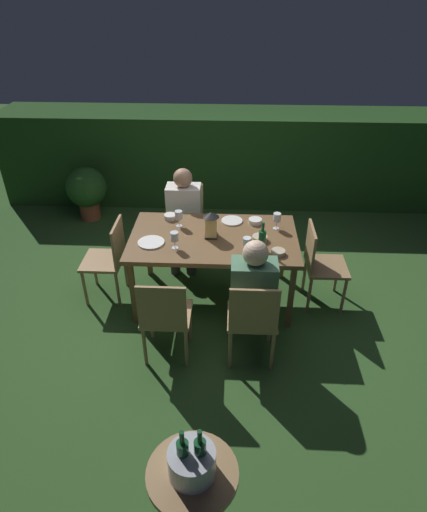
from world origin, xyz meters
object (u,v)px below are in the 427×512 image
person_in_cream (184,214)px  lantern_centerpiece (211,223)px  wine_glass_c (174,237)px  potted_plant_by_hedge (87,189)px  dining_table (214,242)px  plate_a (151,242)px  ice_bucket (192,461)px  wine_glass_b (277,218)px  bowl_salad (260,238)px  chair_side_left_a (165,315)px  green_bottle_on_table (262,240)px  chair_head_far (320,262)px  chair_side_right_a (186,218)px  chair_side_left_b (253,318)px  bowl_olives (255,221)px  wine_glass_a (247,243)px  side_table (193,493)px  bowl_dip (170,217)px  plate_b (232,221)px  wine_glass_d (179,216)px  person_in_green (253,289)px  chair_head_near (109,257)px  bowl_bread (278,252)px

person_in_cream → lantern_centerpiece: 0.81m
wine_glass_c → potted_plant_by_hedge: 2.48m
dining_table → plate_a: size_ratio=6.42×
ice_bucket → wine_glass_b: bearing=75.9°
bowl_salad → dining_table: bearing=173.2°
plate_a → chair_side_left_a: bearing=-73.1°
green_bottle_on_table → chair_side_left_a: bearing=-141.9°
chair_head_far → chair_side_right_a: bearing=148.7°
chair_side_left_b → lantern_centerpiece: 1.04m
bowl_olives → potted_plant_by_hedge: bearing=147.2°
wine_glass_a → green_bottle_on_table: bearing=26.5°
dining_table → lantern_centerpiece: lantern_centerpiece is taller
side_table → bowl_dip: bearing=99.9°
green_bottle_on_table → wine_glass_c: (-0.80, -0.00, 0.01)m
green_bottle_on_table → chair_side_right_a: bearing=126.8°
chair_side_left_a → bowl_salad: (0.81, 0.82, 0.29)m
chair_side_left_b → plate_a: 1.23m
chair_side_left_b → wine_glass_b: (0.25, 1.06, 0.38)m
chair_side_left_a → chair_side_right_a: 1.74m
plate_b → chair_side_left_a: bearing=-114.5°
dining_table → bowl_dip: (-0.47, 0.34, 0.08)m
chair_side_left_b → wine_glass_b: bearing=76.6°
chair_side_left_a → dining_table: bearing=67.1°
person_in_cream → ice_bucket: person_in_cream is taller
chair_side_right_a → bowl_salad: (0.81, -0.92, 0.29)m
wine_glass_d → bowl_salad: wine_glass_d is taller
chair_side_right_a → person_in_cream: bearing=-90.0°
side_table → bowl_olives: bearing=80.8°
person_in_green → plate_b: size_ratio=5.23×
chair_side_left_b → wine_glass_a: size_ratio=5.15×
chair_side_right_a → green_bottle_on_table: 1.42m
chair_side_left_a → wine_glass_c: wine_glass_c is taller
lantern_centerpiece → potted_plant_by_hedge: size_ratio=0.36×
chair_head_far → plate_b: 0.98m
wine_glass_b → plate_b: (-0.44, 0.13, -0.11)m
wine_glass_b → plate_a: size_ratio=0.66×
dining_table → person_in_green: (0.37, -0.68, -0.06)m
chair_head_far → chair_side_left_a: (-1.43, -0.87, 0.00)m
chair_head_near → plate_a: 0.57m
bowl_bread → bowl_dip: (-1.07, 0.64, 0.00)m
person_in_cream → person_in_green: 1.54m
wine_glass_c → bowl_dip: size_ratio=1.34×
wine_glass_b → bowl_salad: wine_glass_b is taller
chair_side_right_a → person_in_green: person_in_green is taller
chair_head_near → ice_bucket: size_ratio=2.53×
chair_head_near → plate_b: bearing=14.4°
lantern_centerpiece → bowl_bread: 0.70m
wine_glass_a → wine_glass_b: 0.57m
wine_glass_b → person_in_cream: bearing=153.8°
chair_side_left_b → ice_bucket: (-0.37, -1.44, 0.24)m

